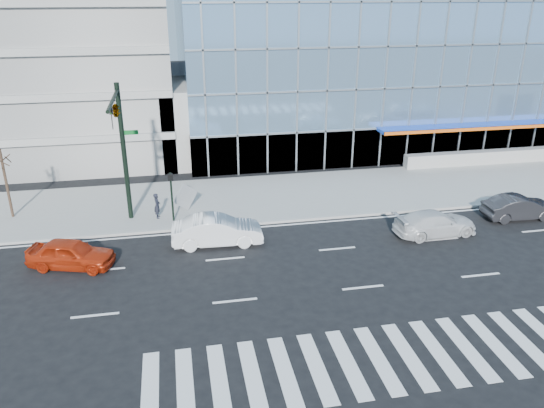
{
  "coord_description": "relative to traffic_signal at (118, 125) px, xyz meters",
  "views": [
    {
      "loc": [
        -8.19,
        -24.13,
        12.97
      ],
      "look_at": [
        -2.97,
        3.0,
        1.61
      ],
      "focal_mm": 35.0,
      "sensor_mm": 36.0,
      "label": 1
    }
  ],
  "objects": [
    {
      "name": "street_tree_near",
      "position": [
        -7.0,
        2.93,
        -2.39
      ],
      "size": [
        1.1,
        1.1,
        4.23
      ],
      "color": "#332319",
      "rests_on": "sidewalk"
    },
    {
      "name": "red_sedan",
      "position": [
        -2.57,
        -3.95,
        -5.44
      ],
      "size": [
        4.55,
        2.85,
        1.45
      ],
      "primitive_type": "imported",
      "rotation": [
        0.0,
        0.0,
        1.28
      ],
      "color": "#B3290D",
      "rests_on": "ground"
    },
    {
      "name": "dark_sedan",
      "position": [
        22.91,
        -2.77,
        -5.45
      ],
      "size": [
        4.37,
        1.58,
        1.43
      ],
      "primitive_type": "imported",
      "rotation": [
        0.0,
        0.0,
        1.55
      ],
      "color": "black",
      "rests_on": "ground"
    },
    {
      "name": "tilted_panel",
      "position": [
        3.3,
        1.89,
        -5.1
      ],
      "size": [
        1.56,
        1.05,
        1.82
      ],
      "primitive_type": "cube",
      "rotation": [
        0.0,
        0.66,
        0.58
      ],
      "color": "#9F9F9F",
      "rests_on": "sidewalk"
    },
    {
      "name": "sidewalk",
      "position": [
        11.0,
        3.43,
        -6.09
      ],
      "size": [
        120.0,
        8.0,
        0.15
      ],
      "primitive_type": "cube",
      "color": "gray",
      "rests_on": "ground"
    },
    {
      "name": "theatre_building",
      "position": [
        25.0,
        21.43,
        1.34
      ],
      "size": [
        42.0,
        26.0,
        15.0
      ],
      "primitive_type": "cube",
      "color": "#7EA9D2",
      "rests_on": "ground"
    },
    {
      "name": "ramp_block",
      "position": [
        5.0,
        13.43,
        -3.16
      ],
      "size": [
        6.0,
        8.0,
        6.0
      ],
      "primitive_type": "cube",
      "color": "gray",
      "rests_on": "ground"
    },
    {
      "name": "ground",
      "position": [
        11.0,
        -4.57,
        -6.16
      ],
      "size": [
        160.0,
        160.0,
        0.0
      ],
      "primitive_type": "plane",
      "color": "black",
      "rests_on": "ground"
    },
    {
      "name": "pedestrian",
      "position": [
        1.59,
        1.11,
        -5.24
      ],
      "size": [
        0.4,
        0.58,
        1.54
      ],
      "primitive_type": "imported",
      "rotation": [
        0.0,
        0.0,
        1.52
      ],
      "color": "black",
      "rests_on": "sidewalk"
    },
    {
      "name": "white_suv",
      "position": [
        16.91,
        -3.87,
        -5.48
      ],
      "size": [
        4.83,
        2.2,
        1.37
      ],
      "primitive_type": "imported",
      "rotation": [
        0.0,
        0.0,
        1.63
      ],
      "color": "silver",
      "rests_on": "ground"
    },
    {
      "name": "traffic_signal",
      "position": [
        0.0,
        0.0,
        0.0
      ],
      "size": [
        1.14,
        5.74,
        8.0
      ],
      "color": "black",
      "rests_on": "sidewalk"
    },
    {
      "name": "ped_signal_post",
      "position": [
        2.5,
        0.37,
        -4.02
      ],
      "size": [
        0.3,
        0.33,
        3.0
      ],
      "color": "black",
      "rests_on": "sidewalk"
    },
    {
      "name": "white_sedan",
      "position": [
        4.79,
        -2.77,
        -5.36
      ],
      "size": [
        4.92,
        1.88,
        1.6
      ],
      "primitive_type": "imported",
      "rotation": [
        0.0,
        0.0,
        1.53
      ],
      "color": "white",
      "rests_on": "ground"
    },
    {
      "name": "parking_garage",
      "position": [
        -9.0,
        21.43,
        3.84
      ],
      "size": [
        24.0,
        24.0,
        20.0
      ],
      "primitive_type": "cube",
      "color": "gray",
      "rests_on": "ground"
    }
  ]
}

